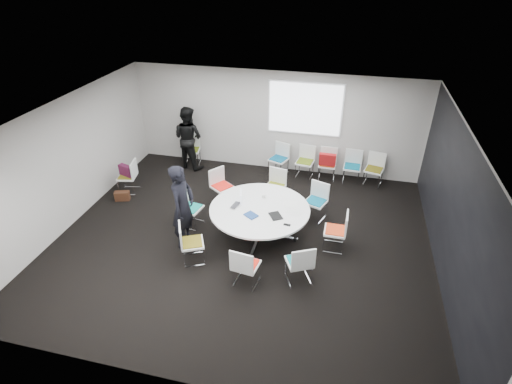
% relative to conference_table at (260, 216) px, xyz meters
% --- Properties ---
extents(room_shell, '(8.08, 7.08, 2.88)m').
position_rel_conference_table_xyz_m(room_shell, '(-0.23, -0.20, 0.87)').
color(room_shell, black).
rests_on(room_shell, ground).
extents(conference_table, '(2.14, 2.14, 0.73)m').
position_rel_conference_table_xyz_m(conference_table, '(0.00, 0.00, 0.00)').
color(conference_table, silver).
rests_on(conference_table, ground).
extents(projection_screen, '(1.90, 0.03, 1.35)m').
position_rel_conference_table_xyz_m(projection_screen, '(0.47, 3.26, 1.32)').
color(projection_screen, white).
rests_on(projection_screen, room_shell).
extents(chair_ring_a, '(0.45, 0.46, 0.88)m').
position_rel_conference_table_xyz_m(chair_ring_a, '(1.63, -0.04, -0.26)').
color(chair_ring_a, silver).
rests_on(chair_ring_a, ground).
extents(chair_ring_b, '(0.59, 0.58, 0.88)m').
position_rel_conference_table_xyz_m(chair_ring_b, '(1.11, 0.99, -0.26)').
color(chair_ring_b, silver).
rests_on(chair_ring_b, ground).
extents(chair_ring_c, '(0.54, 0.53, 0.88)m').
position_rel_conference_table_xyz_m(chair_ring_c, '(0.06, 1.43, -0.26)').
color(chair_ring_c, silver).
rests_on(chair_ring_c, ground).
extents(chair_ring_d, '(0.63, 0.63, 0.88)m').
position_rel_conference_table_xyz_m(chair_ring_d, '(-1.22, 1.14, -0.26)').
color(chair_ring_d, silver).
rests_on(chair_ring_d, ground).
extents(chair_ring_e, '(0.52, 0.53, 0.88)m').
position_rel_conference_table_xyz_m(chair_ring_e, '(-1.61, 0.05, -0.26)').
color(chair_ring_e, silver).
rests_on(chair_ring_e, ground).
extents(chair_ring_f, '(0.60, 0.61, 0.88)m').
position_rel_conference_table_xyz_m(chair_ring_f, '(-1.14, -1.12, -0.26)').
color(chair_ring_f, silver).
rests_on(chair_ring_f, ground).
extents(chair_ring_g, '(0.52, 0.51, 0.88)m').
position_rel_conference_table_xyz_m(chair_ring_g, '(0.08, -1.51, -0.26)').
color(chair_ring_g, silver).
rests_on(chair_ring_g, ground).
extents(chair_ring_h, '(0.61, 0.61, 0.88)m').
position_rel_conference_table_xyz_m(chair_ring_h, '(1.04, -1.19, -0.26)').
color(chair_ring_h, silver).
rests_on(chair_ring_h, ground).
extents(chair_back_a, '(0.59, 0.58, 0.88)m').
position_rel_conference_table_xyz_m(chair_back_a, '(-0.13, 2.96, -0.26)').
color(chair_back_a, silver).
rests_on(chair_back_a, ground).
extents(chair_back_b, '(0.52, 0.51, 0.88)m').
position_rel_conference_table_xyz_m(chair_back_b, '(0.60, 2.96, -0.26)').
color(chair_back_b, silver).
rests_on(chair_back_b, ground).
extents(chair_back_c, '(0.47, 0.46, 0.88)m').
position_rel_conference_table_xyz_m(chair_back_c, '(1.21, 2.96, -0.26)').
color(chair_back_c, silver).
rests_on(chair_back_c, ground).
extents(chair_back_d, '(0.48, 0.47, 0.88)m').
position_rel_conference_table_xyz_m(chair_back_d, '(1.88, 2.96, -0.26)').
color(chair_back_d, silver).
rests_on(chair_back_d, ground).
extents(chair_back_e, '(0.55, 0.55, 0.88)m').
position_rel_conference_table_xyz_m(chair_back_e, '(2.45, 2.93, -0.26)').
color(chair_back_e, silver).
rests_on(chair_back_e, ground).
extents(chair_spare_left, '(0.53, 0.54, 0.88)m').
position_rel_conference_table_xyz_m(chair_spare_left, '(-3.74, 1.07, -0.26)').
color(chair_spare_left, silver).
rests_on(chair_spare_left, ground).
extents(chair_person_back, '(0.54, 0.53, 0.88)m').
position_rel_conference_table_xyz_m(chair_person_back, '(-2.72, 2.96, -0.26)').
color(chair_person_back, silver).
rests_on(chair_person_back, ground).
extents(person_main, '(0.50, 0.71, 1.86)m').
position_rel_conference_table_xyz_m(person_main, '(-1.48, -0.61, 0.40)').
color(person_main, black).
rests_on(person_main, ground).
extents(person_back, '(1.04, 0.91, 1.81)m').
position_rel_conference_table_xyz_m(person_back, '(-2.72, 2.80, 0.37)').
color(person_back, black).
rests_on(person_back, ground).
extents(laptop, '(0.24, 0.32, 0.02)m').
position_rel_conference_table_xyz_m(laptop, '(-0.49, -0.04, 0.21)').
color(laptop, '#333338').
rests_on(laptop, conference_table).
extents(laptop_lid, '(0.10, 0.29, 0.22)m').
position_rel_conference_table_xyz_m(laptop_lid, '(-0.46, 0.15, 0.33)').
color(laptop_lid, silver).
rests_on(laptop_lid, conference_table).
extents(notebook_black, '(0.35, 0.37, 0.02)m').
position_rel_conference_table_xyz_m(notebook_black, '(0.39, -0.22, 0.21)').
color(notebook_black, black).
rests_on(notebook_black, conference_table).
extents(tablet_folio, '(0.33, 0.31, 0.03)m').
position_rel_conference_table_xyz_m(tablet_folio, '(-0.11, -0.32, 0.21)').
color(tablet_folio, navy).
rests_on(tablet_folio, conference_table).
extents(papers_right, '(0.34, 0.28, 0.00)m').
position_rel_conference_table_xyz_m(papers_right, '(0.61, 0.30, 0.20)').
color(papers_right, white).
rests_on(papers_right, conference_table).
extents(papers_front, '(0.36, 0.33, 0.00)m').
position_rel_conference_table_xyz_m(papers_front, '(0.73, 0.01, 0.20)').
color(papers_front, silver).
rests_on(papers_front, conference_table).
extents(cup, '(0.08, 0.08, 0.09)m').
position_rel_conference_table_xyz_m(cup, '(-0.01, 0.42, 0.24)').
color(cup, white).
rests_on(cup, conference_table).
extents(phone, '(0.15, 0.09, 0.01)m').
position_rel_conference_table_xyz_m(phone, '(0.67, -0.47, 0.20)').
color(phone, black).
rests_on(phone, conference_table).
extents(maroon_bag, '(0.42, 0.26, 0.28)m').
position_rel_conference_table_xyz_m(maroon_bag, '(-3.76, 1.07, 0.09)').
color(maroon_bag, '#4F1532').
rests_on(maroon_bag, chair_spare_left).
extents(brown_bag, '(0.39, 0.26, 0.24)m').
position_rel_conference_table_xyz_m(brown_bag, '(-3.72, 0.64, -0.41)').
color(brown_bag, '#3B2013').
rests_on(brown_bag, ground).
extents(red_jacket, '(0.45, 0.17, 0.36)m').
position_rel_conference_table_xyz_m(red_jacket, '(1.21, 2.74, 0.17)').
color(red_jacket, '#AE1517').
rests_on(red_jacket, chair_back_c).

